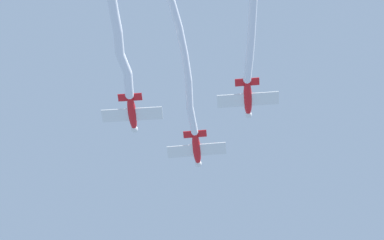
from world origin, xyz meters
TOP-DOWN VIEW (x-y plane):
  - airplane_lead at (0.87, -5.36)m, footprint 5.16×6.68m
  - smoke_trail_lead at (16.37, -0.77)m, footprint 27.86×6.03m
  - airplane_left_wing at (8.35, -9.30)m, footprint 5.15×6.65m
  - smoke_trail_left_wing at (19.29, -4.88)m, footprint 18.51×7.17m
  - airplane_right_wing at (4.00, 2.48)m, footprint 5.16×6.66m

SIDE VIEW (x-z plane):
  - airplane_lead at x=0.87m, z-range 63.63..65.29m
  - airplane_left_wing at x=8.35m, z-range 63.63..65.29m
  - smoke_trail_left_wing at x=19.29m, z-range 63.60..65.53m
  - airplane_right_wing at x=4.00m, z-range 63.93..65.59m
  - smoke_trail_lead at x=16.37m, z-range 63.85..68.72m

